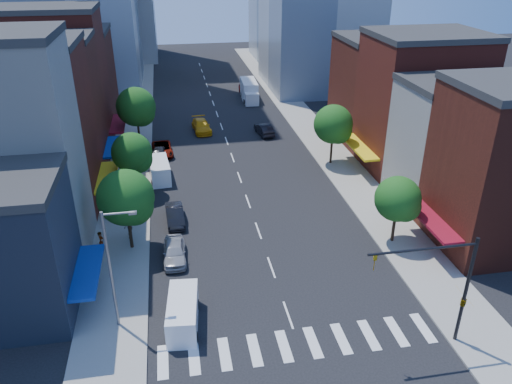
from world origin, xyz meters
TOP-DOWN VIEW (x-y plane):
  - ground at (0.00, 0.00)m, footprint 220.00×220.00m
  - sidewalk_left at (-12.50, 40.00)m, footprint 5.00×120.00m
  - sidewalk_right at (12.50, 40.00)m, footprint 5.00×120.00m
  - crosswalk at (0.00, -3.00)m, footprint 19.00×3.00m
  - bldg_left_2 at (-21.00, 20.50)m, footprint 12.00×9.00m
  - bldg_left_3 at (-21.00, 29.00)m, footprint 12.00×8.00m
  - bldg_left_4 at (-21.00, 37.50)m, footprint 12.00×9.00m
  - bldg_left_5 at (-21.00, 47.00)m, footprint 12.00×10.00m
  - bldg_right_1 at (21.00, 15.00)m, footprint 12.00×8.00m
  - bldg_right_2 at (21.00, 24.00)m, footprint 12.00×10.00m
  - bldg_right_3 at (21.00, 34.00)m, footprint 12.00×10.00m
  - traffic_signal at (9.94, -4.50)m, footprint 7.24×2.24m
  - streetlight at (-11.81, 1.00)m, footprint 2.25×0.25m
  - tree_left_near at (-11.35, 10.92)m, footprint 4.80×4.80m
  - tree_left_mid at (-11.35, 21.92)m, footprint 4.20×4.20m
  - tree_left_far at (-11.35, 35.92)m, footprint 5.00×5.00m
  - tree_right_near at (11.65, 7.92)m, footprint 4.00×4.00m
  - tree_right_far at (11.65, 25.92)m, footprint 4.60×4.60m
  - parked_car_front at (-7.83, 8.60)m, footprint 1.95×4.72m
  - parked_car_second at (-7.59, 14.96)m, footprint 1.84×4.72m
  - parked_car_third at (-8.60, 32.58)m, footprint 2.82×5.36m
  - parked_car_rear at (-9.01, 31.22)m, footprint 2.17×4.59m
  - cargo_van_near at (-7.51, 0.16)m, footprint 2.49×5.19m
  - cargo_van_far at (-8.95, 25.09)m, footprint 2.51×5.34m
  - taxi at (-3.02, 40.38)m, footprint 2.75×5.77m
  - traffic_car_oncoming at (5.49, 37.55)m, footprint 2.25×4.87m
  - traffic_car_far at (6.21, 60.97)m, footprint 2.23×4.41m
  - box_truck at (6.29, 54.84)m, footprint 2.75×8.09m
  - pedestrian_near at (-14.01, 10.90)m, footprint 0.46×0.68m
  - pedestrian_far at (-11.81, 12.74)m, footprint 0.84×1.02m

SIDE VIEW (x-z plane):
  - ground at x=0.00m, z-range 0.00..0.00m
  - crosswalk at x=0.00m, z-range 0.00..0.01m
  - sidewalk_left at x=-12.50m, z-range 0.00..0.15m
  - sidewalk_right at x=12.50m, z-range 0.00..0.15m
  - parked_car_rear at x=-9.01m, z-range 0.00..1.29m
  - parked_car_third at x=-8.60m, z-range 0.00..1.44m
  - traffic_car_far at x=6.21m, z-range 0.00..1.44m
  - parked_car_second at x=-7.59m, z-range 0.00..1.53m
  - traffic_car_oncoming at x=5.49m, z-range 0.00..1.55m
  - parked_car_front at x=-7.83m, z-range 0.00..1.60m
  - taxi at x=-3.02m, z-range 0.00..1.62m
  - cargo_van_near at x=-7.51m, z-range -0.01..2.12m
  - pedestrian_near at x=-14.01m, z-range 0.15..2.00m
  - cargo_van_far at x=-8.95m, z-range -0.01..2.19m
  - pedestrian_far at x=-11.81m, z-range 0.15..2.11m
  - box_truck at x=6.29m, z-range -0.09..3.13m
  - traffic_signal at x=9.94m, z-range 0.16..8.16m
  - tree_right_near at x=11.65m, z-range 1.09..7.29m
  - tree_left_mid at x=-11.35m, z-range 1.20..7.85m
  - tree_right_far at x=11.65m, z-range 1.26..8.46m
  - tree_left_near at x=-11.35m, z-range 1.22..8.52m
  - tree_left_far at x=-11.35m, z-range 1.33..9.08m
  - streetlight at x=-11.81m, z-range 0.78..9.78m
  - bldg_right_1 at x=21.00m, z-range 0.00..12.00m
  - bldg_left_5 at x=-21.00m, z-range 0.00..13.00m
  - bldg_right_3 at x=21.00m, z-range 0.00..13.00m
  - bldg_left_3 at x=-21.00m, z-range 0.00..15.00m
  - bldg_right_2 at x=21.00m, z-range 0.00..15.00m
  - bldg_left_2 at x=-21.00m, z-range 0.00..16.00m
  - bldg_left_4 at x=-21.00m, z-range 0.00..17.00m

